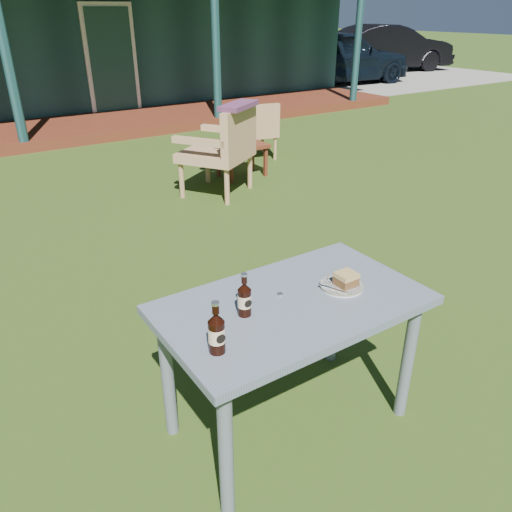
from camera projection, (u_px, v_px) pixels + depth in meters
ground at (160, 290)px, 3.75m from camera, size 80.00×80.00×0.00m
gravel_strip at (364, 77)px, 15.28m from camera, size 9.00×6.00×0.02m
car_near at (337, 56)px, 13.56m from camera, size 4.32×1.96×1.44m
car_far at (387, 48)px, 16.38m from camera, size 4.60×2.43×1.44m
cafe_table at (292, 320)px, 2.28m from camera, size 1.20×0.70×0.72m
plate at (342, 286)px, 2.34m from camera, size 0.20×0.20×0.01m
cake_slice at (346, 279)px, 2.32m from camera, size 0.09×0.09×0.06m
fork at (333, 289)px, 2.29m from camera, size 0.06×0.13×0.00m
cola_bottle_near at (244, 299)px, 2.10m from camera, size 0.06×0.06×0.20m
cola_bottle_far at (217, 332)px, 1.86m from camera, size 0.07×0.07×0.22m
bottle_cap at (280, 294)px, 2.27m from camera, size 0.03×0.03×0.01m
armchair_left at (223, 146)px, 5.45m from camera, size 0.96×0.95×0.96m
armchair_right at (255, 128)px, 6.81m from camera, size 0.65×0.63×0.76m
floral_throw at (239, 106)px, 5.18m from camera, size 0.60×0.49×0.05m
side_table at (242, 149)px, 6.12m from camera, size 0.60×0.40×0.40m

